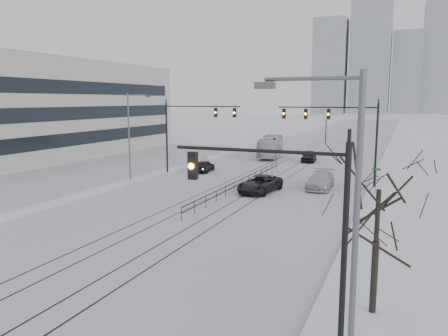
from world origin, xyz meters
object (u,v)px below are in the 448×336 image
sedan_sb_outer (199,161)px  sedan_nb_far (309,156)px  traffic_mast_near (296,214)px  sedan_nb_right (320,180)px  sedan_sb_inner (204,166)px  sedan_nb_front (260,184)px  box_truck (271,147)px  bare_tree (378,203)px

sedan_sb_outer → sedan_nb_far: sedan_nb_far is taller
traffic_mast_near → sedan_nb_right: (-3.99, 27.03, -3.78)m
sedan_sb_inner → sedan_nb_right: (14.27, -4.52, 0.09)m
sedan_sb_inner → sedan_nb_far: (9.48, 13.22, 0.07)m
traffic_mast_near → sedan_nb_front: (-8.73, 23.19, -3.80)m
sedan_sb_outer → sedan_nb_front: sedan_nb_front is taller
sedan_sb_outer → box_truck: bearing=-123.3°
sedan_sb_inner → sedan_nb_right: size_ratio=0.75×
bare_tree → box_truck: size_ratio=0.55×
bare_tree → sedan_sb_outer: bare_tree is taller
sedan_nb_front → sedan_nb_far: size_ratio=1.22×
sedan_nb_far → box_truck: box_truck is taller
sedan_nb_right → box_truck: bearing=116.6°
sedan_nb_right → sedan_nb_far: size_ratio=1.20×
traffic_mast_near → sedan_nb_front: traffic_mast_near is taller
bare_tree → sedan_sb_outer: bearing=125.6°
sedan_nb_front → sedan_nb_far: (-0.06, 21.59, 0.00)m
bare_tree → sedan_nb_front: 23.35m
bare_tree → sedan_nb_far: size_ratio=1.36×
sedan_sb_inner → sedan_nb_front: bearing=132.1°
sedan_nb_right → box_truck: 23.33m
bare_tree → sedan_nb_front: size_ratio=1.11×
sedan_sb_outer → sedan_nb_front: (12.06, -12.17, 0.11)m
traffic_mast_near → sedan_sb_outer: bearing=120.5°
sedan_sb_outer → sedan_nb_right: sedan_nb_right is taller
sedan_nb_far → box_truck: bearing=150.2°
sedan_sb_outer → box_truck: size_ratio=0.36×
sedan_sb_outer → sedan_sb_inner: bearing=115.5°
sedan_sb_outer → sedan_nb_far: size_ratio=0.88×
sedan_nb_right → sedan_nb_far: 18.38m
bare_tree → sedan_nb_far: bare_tree is taller
sedan_sb_inner → sedan_nb_front: 12.69m
sedan_sb_outer → sedan_nb_right: 18.75m
traffic_mast_near → sedan_nb_far: traffic_mast_near is taller
sedan_nb_front → bare_tree: bearing=-53.4°
sedan_sb_inner → box_truck: size_ratio=0.37×
sedan_nb_right → sedan_nb_far: bearing=103.4°
traffic_mast_near → sedan_nb_front: 25.06m
bare_tree → sedan_sb_outer: size_ratio=1.54×
sedan_nb_front → box_truck: bearing=112.2°
sedan_nb_far → sedan_nb_right: bearing=-80.5°
sedan_sb_outer → sedan_nb_front: bearing=126.7°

